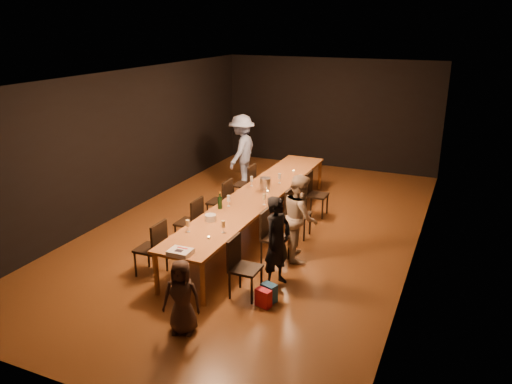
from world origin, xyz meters
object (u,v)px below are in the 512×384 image
at_px(man_blue, 242,151).
at_px(champagne_bottle, 220,200).
at_px(chair_right_0, 246,268).
at_px(chair_left_2, 219,201).
at_px(birthday_cake, 180,252).
at_px(ice_bucket, 265,184).
at_px(chair_right_3, 317,194).
at_px(woman_tan, 300,217).
at_px(woman_birthday, 277,242).
at_px(chair_right_1, 275,237).
at_px(chair_left_1, 189,222).
at_px(plate_stack, 210,218).
at_px(table, 258,196).
at_px(chair_left_0, 150,248).
at_px(chair_right_2, 298,214).
at_px(chair_left_3, 244,184).
at_px(child, 182,297).

height_order(man_blue, champagne_bottle, man_blue).
xyz_separation_m(chair_right_0, chair_left_2, (-1.70, 2.40, 0.00)).
xyz_separation_m(chair_left_2, birthday_cake, (0.90, -2.90, 0.32)).
bearing_deg(ice_bucket, chair_right_3, 47.75).
relative_size(chair_right_3, woman_tan, 0.62).
bearing_deg(chair_right_3, woman_birthday, 5.56).
xyz_separation_m(woman_tan, champagne_bottle, (-1.45, -0.19, 0.16)).
bearing_deg(chair_right_1, chair_left_1, -90.00).
relative_size(chair_left_1, plate_stack, 4.88).
relative_size(table, chair_right_0, 6.45).
bearing_deg(man_blue, chair_left_1, 7.80).
height_order(chair_right_3, ice_bucket, ice_bucket).
distance_m(woman_tan, ice_bucket, 1.60).
bearing_deg(chair_right_3, ice_bucket, -42.25).
relative_size(chair_left_1, man_blue, 0.52).
xyz_separation_m(woman_birthday, birthday_cake, (-1.10, -1.02, 0.06)).
bearing_deg(woman_tan, chair_right_3, -16.25).
bearing_deg(chair_right_0, chair_left_0, -90.00).
xyz_separation_m(woman_birthday, man_blue, (-2.63, 4.31, 0.16)).
distance_m(man_blue, ice_bucket, 2.61).
bearing_deg(chair_right_2, chair_right_0, -0.00).
xyz_separation_m(chair_right_1, plate_stack, (-1.02, -0.39, 0.34)).
height_order(chair_left_2, ice_bucket, ice_bucket).
xyz_separation_m(chair_left_3, child, (1.32, -4.76, 0.05)).
bearing_deg(woman_tan, chair_right_2, -4.49).
xyz_separation_m(chair_left_1, ice_bucket, (0.89, 1.50, 0.40)).
bearing_deg(plate_stack, chair_right_3, 69.82).
bearing_deg(woman_birthday, table, 47.85).
xyz_separation_m(chair_left_0, champagne_bottle, (0.56, 1.38, 0.45)).
bearing_deg(child, plate_stack, 91.91).
relative_size(chair_right_2, woman_birthday, 0.64).
relative_size(chair_right_2, chair_left_0, 1.00).
xyz_separation_m(chair_left_2, woman_birthday, (2.00, -1.88, 0.26)).
height_order(chair_right_2, plate_stack, chair_right_2).
bearing_deg(chair_left_3, table, -144.69).
xyz_separation_m(chair_left_1, plate_stack, (0.68, -0.39, 0.34)).
bearing_deg(woman_birthday, chair_right_1, 40.15).
relative_size(chair_right_3, ice_bucket, 3.92).
distance_m(woman_birthday, man_blue, 5.05).
relative_size(chair_left_0, woman_tan, 0.62).
relative_size(chair_right_0, chair_right_1, 1.00).
bearing_deg(chair_right_2, chair_left_1, -54.78).
relative_size(chair_right_1, chair_left_0, 1.00).
bearing_deg(ice_bucket, chair_left_3, 134.62).
bearing_deg(woman_birthday, chair_left_3, 49.41).
height_order(chair_right_0, champagne_bottle, champagne_bottle).
bearing_deg(birthday_cake, chair_right_0, 30.49).
bearing_deg(man_blue, chair_right_0, 23.72).
bearing_deg(birthday_cake, woman_tan, 60.37).
height_order(chair_right_2, child, child).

